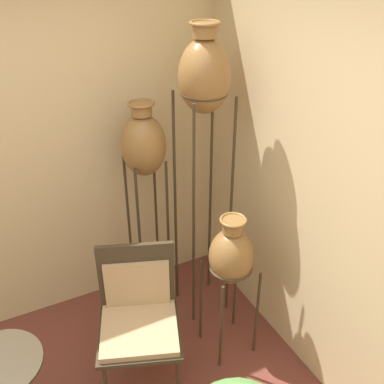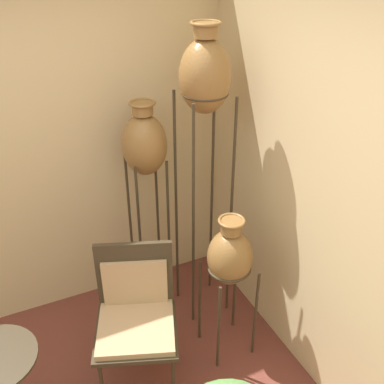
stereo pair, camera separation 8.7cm
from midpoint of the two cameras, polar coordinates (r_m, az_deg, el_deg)
wall_right at (r=2.50m, az=22.53°, el=-3.83°), size 0.06×7.29×2.70m
vase_stand_tall at (r=2.89m, az=2.53°, el=13.66°), size 0.33×0.33×2.20m
vase_stand_medium at (r=3.13m, az=-5.24°, el=5.63°), size 0.31×0.31×1.69m
vase_stand_short at (r=2.97m, az=5.66°, el=-8.28°), size 0.31×0.31×1.11m
chair at (r=2.95m, az=-6.29°, el=-14.71°), size 0.65×0.63×1.00m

